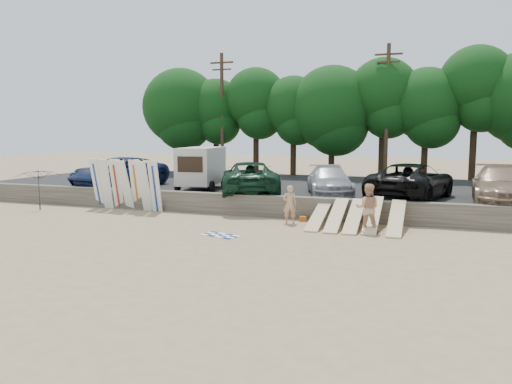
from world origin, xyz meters
TOP-DOWN VIEW (x-y plane):
  - ground at (0.00, 0.00)m, footprint 120.00×120.00m
  - seawall at (0.00, 3.00)m, footprint 44.00×0.50m
  - parking_lot at (0.00, 10.50)m, footprint 44.00×14.50m
  - treeline at (-0.59, 17.50)m, footprint 33.19×6.47m
  - utility_poles at (2.00, 16.00)m, footprint 25.80×0.26m
  - box_trailer at (-7.20, 6.58)m, footprint 2.49×3.90m
  - car_0 at (-12.30, 6.14)m, footprint 4.01×6.64m
  - car_1 at (-3.88, 5.48)m, footprint 4.87×6.64m
  - car_2 at (0.12, 6.34)m, footprint 3.48×5.44m
  - car_3 at (4.11, 6.17)m, footprint 4.28×6.74m
  - car_4 at (7.99, 5.85)m, footprint 2.59×5.92m
  - surfboard_upright_0 at (-11.19, 2.58)m, footprint 0.55×0.63m
  - surfboard_upright_1 at (-10.57, 2.48)m, footprint 0.56×0.68m
  - surfboard_upright_2 at (-9.96, 2.52)m, footprint 0.60×0.75m
  - surfboard_upright_3 at (-9.39, 2.45)m, footprint 0.56×0.82m
  - surfboard_upright_4 at (-8.88, 2.61)m, footprint 0.59×0.69m
  - surfboard_upright_5 at (-8.26, 2.38)m, footprint 0.58×0.87m
  - surfboard_upright_6 at (-7.65, 2.35)m, footprint 0.56×0.66m
  - surfboard_low_0 at (0.65, 1.53)m, footprint 0.56×2.91m
  - surfboard_low_1 at (1.42, 1.44)m, footprint 0.56×2.86m
  - surfboard_low_2 at (2.15, 1.46)m, footprint 0.56×2.85m
  - surfboard_low_3 at (2.87, 1.59)m, footprint 0.56×2.81m
  - surfboard_low_4 at (3.79, 1.42)m, footprint 0.56×2.84m
  - beachgoer_a at (-0.65, 1.71)m, footprint 0.69×0.55m
  - beachgoer_b at (2.74, 0.85)m, footprint 0.99×0.80m
  - cooler at (1.11, 2.07)m, footprint 0.44×0.39m
  - gear_bag at (-0.24, 2.40)m, footprint 0.35×0.31m
  - beach_towel at (-2.45, -1.59)m, footprint 1.89×1.89m
  - beach_umbrella at (-13.59, 1.08)m, footprint 3.16×3.15m

SIDE VIEW (x-z plane):
  - ground at x=0.00m, z-range 0.00..0.00m
  - beach_towel at x=-2.45m, z-range 0.01..0.01m
  - gear_bag at x=-0.24m, z-range 0.00..0.22m
  - cooler at x=1.11m, z-range 0.00..0.32m
  - parking_lot at x=0.00m, z-range 0.00..0.70m
  - surfboard_low_0 at x=0.65m, z-range 0.00..0.86m
  - seawall at x=0.00m, z-range 0.00..1.00m
  - surfboard_low_1 at x=1.42m, z-range 0.00..1.05m
  - surfboard_low_2 at x=2.15m, z-range 0.00..1.06m
  - surfboard_low_4 at x=3.79m, z-range 0.00..1.09m
  - surfboard_low_3 at x=2.87m, z-range 0.00..1.18m
  - beachgoer_a at x=-0.65m, z-range 0.00..1.65m
  - beachgoer_b at x=2.74m, z-range 0.00..1.92m
  - beach_umbrella at x=-13.59m, z-range 0.00..2.08m
  - surfboard_upright_5 at x=-8.26m, z-range 0.00..2.50m
  - surfboard_upright_3 at x=-9.39m, z-range 0.00..2.51m
  - surfboard_upright_2 at x=-9.96m, z-range 0.00..2.54m
  - surfboard_upright_1 at x=-10.57m, z-range 0.00..2.55m
  - surfboard_upright_4 at x=-8.88m, z-range 0.00..2.55m
  - surfboard_upright_6 at x=-7.65m, z-range 0.00..2.55m
  - surfboard_upright_0 at x=-11.19m, z-range 0.00..2.56m
  - car_2 at x=0.12m, z-range 0.70..2.17m
  - car_1 at x=-3.88m, z-range 0.70..2.38m
  - car_4 at x=7.99m, z-range 0.70..2.40m
  - car_0 at x=-12.30m, z-range 0.70..2.42m
  - car_3 at x=4.11m, z-range 0.70..2.43m
  - box_trailer at x=-7.20m, z-range 0.84..3.19m
  - utility_poles at x=2.00m, z-range 0.93..9.93m
  - treeline at x=-0.59m, z-range 1.62..10.49m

